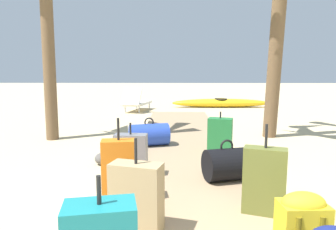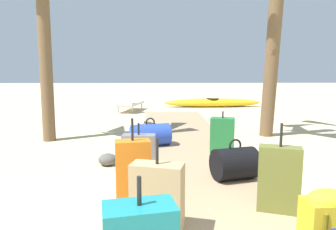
% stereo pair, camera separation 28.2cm
% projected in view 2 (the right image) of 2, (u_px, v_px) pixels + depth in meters
% --- Properties ---
extents(ground_plane, '(60.00, 60.00, 0.00)m').
position_uv_depth(ground_plane, '(189.00, 165.00, 4.51)').
color(ground_plane, '#D1BA8C').
extents(boardwalk, '(1.61, 8.78, 0.08)m').
position_uv_depth(boardwalk, '(184.00, 148.00, 5.38)').
color(boardwalk, tan).
rests_on(boardwalk, ground).
extents(suitcase_tan, '(0.45, 0.29, 0.77)m').
position_uv_depth(suitcase_tan, '(157.00, 198.00, 2.46)').
color(suitcase_tan, tan).
rests_on(suitcase_tan, boardwalk).
extents(suitcase_olive, '(0.40, 0.28, 0.82)m').
position_uv_depth(suitcase_olive, '(279.00, 179.00, 2.83)').
color(suitcase_olive, olive).
rests_on(suitcase_olive, boardwalk).
extents(backpack_yellow, '(0.32, 0.24, 0.50)m').
position_uv_depth(backpack_yellow, '(326.00, 223.00, 2.10)').
color(backpack_yellow, gold).
rests_on(backpack_yellow, boardwalk).
extents(suitcase_green, '(0.41, 0.31, 0.65)m').
position_uv_depth(suitcase_green, '(222.00, 135.00, 4.91)').
color(suitcase_green, '#237538').
rests_on(suitcase_green, boardwalk).
extents(suitcase_grey, '(0.41, 0.21, 0.66)m').
position_uv_depth(suitcase_grey, '(139.00, 156.00, 3.76)').
color(suitcase_grey, slate).
rests_on(suitcase_grey, boardwalk).
extents(duffel_bag_black, '(0.58, 0.49, 0.49)m').
position_uv_depth(duffel_bag_black, '(235.00, 163.00, 3.69)').
color(duffel_bag_black, black).
rests_on(duffel_bag_black, boardwalk).
extents(duffel_bag_blue, '(0.74, 0.55, 0.49)m').
position_uv_depth(duffel_bag_blue, '(150.00, 135.00, 5.32)').
color(duffel_bag_blue, '#2847B7').
rests_on(duffel_bag_blue, boardwalk).
extents(suitcase_orange, '(0.36, 0.23, 0.83)m').
position_uv_depth(suitcase_orange, '(133.00, 172.00, 3.01)').
color(suitcase_orange, orange).
rests_on(suitcase_orange, boardwalk).
extents(lounge_chair, '(0.91, 1.60, 0.82)m').
position_uv_depth(lounge_chair, '(129.00, 102.00, 10.38)').
color(lounge_chair, white).
rests_on(lounge_chair, ground).
extents(kayak, '(3.66, 0.65, 0.33)m').
position_uv_depth(kayak, '(213.00, 103.00, 11.71)').
color(kayak, gold).
rests_on(kayak, ground).
extents(rock_right_mid, '(0.36, 0.37, 0.21)m').
position_uv_depth(rock_right_mid, '(270.00, 153.00, 4.75)').
color(rock_right_mid, '#5B5651').
rests_on(rock_right_mid, ground).
extents(rock_left_near, '(0.31, 0.30, 0.17)m').
position_uv_depth(rock_left_near, '(108.00, 159.00, 4.50)').
color(rock_left_near, '#5B5651').
rests_on(rock_left_near, ground).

